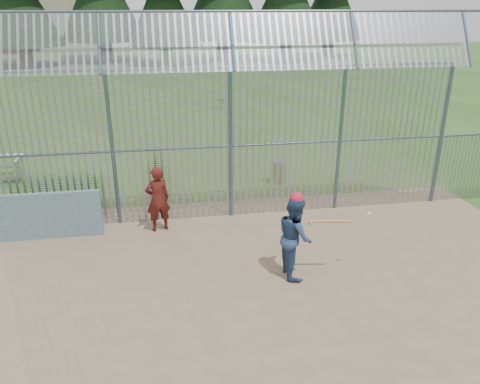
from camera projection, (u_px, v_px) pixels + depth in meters
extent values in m
plane|color=#2D511E|center=(256.00, 285.00, 9.76)|extent=(120.00, 120.00, 0.00)
cube|color=#756047|center=(261.00, 298.00, 9.30)|extent=(14.00, 10.00, 0.02)
cube|color=#38566B|center=(49.00, 216.00, 11.47)|extent=(2.50, 0.12, 1.20)
imported|color=navy|center=(295.00, 237.00, 9.82)|extent=(0.69, 0.87, 1.78)
imported|color=maroon|center=(158.00, 199.00, 11.79)|extent=(0.71, 0.56, 1.70)
imported|color=slate|center=(221.00, 102.00, 25.86)|extent=(0.50, 0.37, 0.78)
sphere|color=red|center=(297.00, 199.00, 9.50)|extent=(0.28, 0.28, 0.28)
cylinder|color=#AA7F4C|center=(330.00, 221.00, 9.65)|extent=(0.85, 0.20, 0.07)
sphere|color=#AA7F4C|center=(310.00, 223.00, 9.59)|extent=(0.09, 0.09, 0.09)
sphere|color=white|center=(369.00, 214.00, 9.75)|extent=(0.09, 0.09, 0.09)
cylinder|color=#999DA1|center=(279.00, 172.00, 15.22)|extent=(0.52, 0.52, 0.70)
cylinder|color=#9EA0A5|center=(279.00, 162.00, 15.08)|extent=(0.56, 0.56, 0.05)
sphere|color=#9EA0A5|center=(279.00, 160.00, 15.06)|extent=(0.10, 0.10, 0.10)
cube|color=slate|center=(19.00, 168.00, 15.58)|extent=(0.06, 0.90, 0.70)
cylinder|color=#47566B|center=(113.00, 152.00, 11.75)|extent=(0.10, 0.10, 4.00)
cylinder|color=#47566B|center=(231.00, 146.00, 12.21)|extent=(0.10, 0.10, 4.00)
cylinder|color=#47566B|center=(340.00, 141.00, 12.67)|extent=(0.10, 0.10, 4.00)
cylinder|color=#47566B|center=(442.00, 136.00, 13.13)|extent=(0.10, 0.10, 4.00)
cylinder|color=#47566B|center=(230.00, 67.00, 11.46)|extent=(12.00, 0.07, 0.07)
cylinder|color=#47566B|center=(231.00, 146.00, 12.21)|extent=(12.00, 0.06, 0.06)
cube|color=gray|center=(231.00, 146.00, 12.21)|extent=(12.00, 0.02, 4.00)
cube|color=gray|center=(232.00, 41.00, 10.87)|extent=(12.00, 0.77, 1.31)
cylinder|color=#47566B|center=(436.00, 170.00, 13.50)|extent=(0.08, 0.08, 2.00)
cylinder|color=#332319|center=(25.00, 49.00, 43.62)|extent=(1.19, 1.19, 3.06)
cylinder|color=#332319|center=(105.00, 43.00, 47.37)|extent=(1.33, 1.33, 3.42)
cylinder|color=#332319|center=(166.00, 49.00, 44.73)|extent=(1.12, 1.12, 2.88)
cylinder|color=#332319|center=(224.00, 42.00, 48.26)|extent=(1.40, 1.40, 3.60)
cylinder|color=#332319|center=(285.00, 44.00, 47.41)|extent=(1.26, 1.26, 3.24)
cylinder|color=#332319|center=(328.00, 41.00, 52.03)|extent=(1.19, 1.19, 3.06)
cube|color=#B2A58C|center=(75.00, 24.00, 59.83)|extent=(8.00, 7.00, 6.00)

